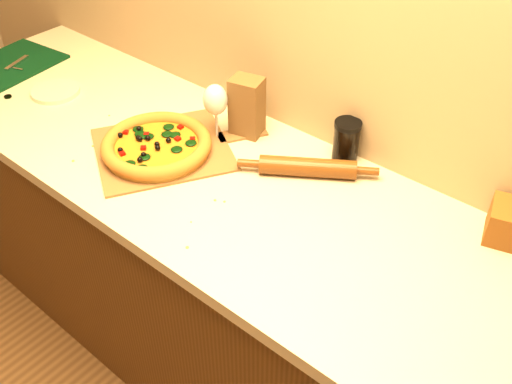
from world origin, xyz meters
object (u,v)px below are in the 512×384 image
at_px(wine_glass, 215,101).
at_px(cutting_board, 5,67).
at_px(pizza_peel, 168,148).
at_px(side_plate, 56,91).
at_px(dark_jar, 346,141).
at_px(pizza, 157,145).
at_px(rolling_pin, 308,167).

bearing_deg(wine_glass, cutting_board, -169.63).
bearing_deg(wine_glass, pizza_peel, -117.05).
xyz_separation_m(wine_glass, side_plate, (-0.61, -0.16, -0.12)).
height_order(dark_jar, side_plate, dark_jar).
bearing_deg(side_plate, dark_jar, 18.05).
relative_size(pizza, side_plate, 1.99).
distance_m(cutting_board, wine_glass, 0.93).
distance_m(pizza_peel, side_plate, 0.54).
bearing_deg(rolling_pin, side_plate, -168.87).
distance_m(cutting_board, rolling_pin, 1.25).
xyz_separation_m(cutting_board, dark_jar, (1.27, 0.33, 0.06)).
xyz_separation_m(cutting_board, rolling_pin, (1.23, 0.19, 0.02)).
xyz_separation_m(pizza, side_plate, (-0.53, 0.02, -0.02)).
bearing_deg(pizza_peel, side_plate, -146.84).
bearing_deg(pizza, wine_glass, 65.34).
xyz_separation_m(cutting_board, wine_glass, (0.91, 0.17, 0.12)).
bearing_deg(dark_jar, side_plate, -161.95).
height_order(cutting_board, rolling_pin, rolling_pin).
distance_m(pizza, wine_glass, 0.22).
relative_size(pizza, wine_glass, 1.78).
relative_size(pizza, rolling_pin, 0.95).
height_order(pizza_peel, dark_jar, dark_jar).
bearing_deg(pizza_peel, cutting_board, -146.85).
bearing_deg(wine_glass, side_plate, -165.54).
relative_size(wine_glass, dark_jar, 1.45).
bearing_deg(cutting_board, side_plate, -4.86).
distance_m(pizza, rolling_pin, 0.45).
distance_m(pizza_peel, pizza, 0.04).
xyz_separation_m(dark_jar, side_plate, (-0.97, -0.32, -0.06)).
height_order(rolling_pin, wine_glass, wine_glass).
bearing_deg(pizza, pizza_peel, 76.39).
distance_m(pizza_peel, cutting_board, 0.84).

